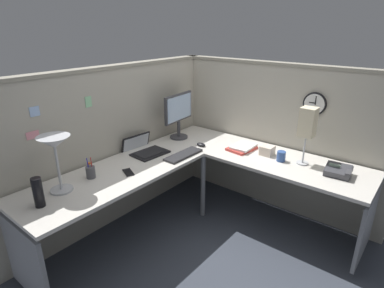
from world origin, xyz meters
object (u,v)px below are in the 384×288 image
object	(u,v)px
laptop	(144,149)
thermos_flask	(38,192)
desk_lamp_dome	(55,147)
wall_clock	(315,104)
pen_cup	(91,172)
coffee_mug	(281,156)
computer_mouse	(201,145)
book_stack	(242,148)
desk_lamp_paper	(308,124)
tissue_box	(267,150)
monitor	(179,113)
office_phone	(339,171)
keyboard	(183,155)
cell_phone	(128,172)

from	to	relation	value
laptop	thermos_flask	size ratio (longest dim) A/B	1.82
desk_lamp_dome	wall_clock	xyz separation A→B (m)	(1.96, -1.21, 0.14)
pen_cup	thermos_flask	bearing A→B (deg)	-168.47
coffee_mug	computer_mouse	bearing A→B (deg)	101.28
book_stack	desk_lamp_paper	distance (m)	0.71
tissue_box	coffee_mug	bearing A→B (deg)	-109.05
monitor	office_phone	distance (m)	1.70
laptop	keyboard	bearing A→B (deg)	-66.96
computer_mouse	cell_phone	size ratio (longest dim) A/B	0.72
coffee_mug	desk_lamp_paper	bearing A→B (deg)	-68.92
desk_lamp_paper	wall_clock	bearing A→B (deg)	10.48
cell_phone	book_stack	xyz separation A→B (m)	(1.09, -0.49, 0.02)
monitor	keyboard	size ratio (longest dim) A/B	1.16
thermos_flask	book_stack	bearing A→B (deg)	-17.16
pen_cup	wall_clock	bearing A→B (deg)	-35.80
monitor	book_stack	size ratio (longest dim) A/B	1.65
book_stack	wall_clock	bearing A→B (deg)	-58.31
pen_cup	tissue_box	world-z (taller)	pen_cup
computer_mouse	thermos_flask	distance (m)	1.65
desk_lamp_paper	cell_phone	bearing A→B (deg)	135.82
laptop	pen_cup	xyz separation A→B (m)	(-0.68, -0.08, 0.03)
laptop	office_phone	world-z (taller)	laptop
computer_mouse	coffee_mug	world-z (taller)	coffee_mug
desk_lamp_dome	coffee_mug	bearing A→B (deg)	-34.22
pen_cup	office_phone	xyz separation A→B (m)	(1.34, -1.60, -0.02)
laptop	pen_cup	distance (m)	0.68
keyboard	cell_phone	distance (m)	0.60
monitor	pen_cup	xyz separation A→B (m)	(-1.21, -0.08, -0.24)
laptop	desk_lamp_paper	bearing A→B (deg)	-62.22
wall_clock	cell_phone	bearing A→B (deg)	143.85
keyboard	desk_lamp_paper	world-z (taller)	desk_lamp_paper
laptop	keyboard	distance (m)	0.42
monitor	book_stack	xyz separation A→B (m)	(0.14, -0.74, -0.27)
laptop	wall_clock	xyz separation A→B (m)	(1.01, -1.30, 0.48)
computer_mouse	wall_clock	bearing A→B (deg)	-60.57
wall_clock	book_stack	bearing A→B (deg)	121.69
laptop	cell_phone	distance (m)	0.49
office_phone	wall_clock	bearing A→B (deg)	48.18
laptop	pen_cup	size ratio (longest dim) A/B	2.23
laptop	office_phone	bearing A→B (deg)	-68.32
desk_lamp_paper	wall_clock	size ratio (longest dim) A/B	2.41
desk_lamp_dome	book_stack	size ratio (longest dim) A/B	1.47
desk_lamp_dome	tissue_box	bearing A→B (deg)	-28.91
desk_lamp_paper	tissue_box	size ratio (longest dim) A/B	4.42
thermos_flask	keyboard	bearing A→B (deg)	-8.70
computer_mouse	cell_phone	world-z (taller)	computer_mouse
monitor	cell_phone	xyz separation A→B (m)	(-0.95, -0.25, -0.29)
desk_lamp_dome	thermos_flask	xyz separation A→B (m)	(-0.21, -0.09, -0.25)
computer_mouse	tissue_box	distance (m)	0.68
computer_mouse	keyboard	bearing A→B (deg)	-175.46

